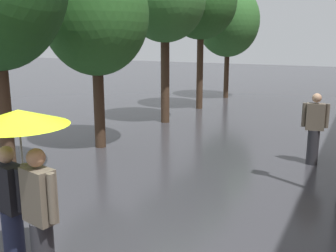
{
  "coord_description": "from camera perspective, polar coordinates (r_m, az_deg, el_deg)",
  "views": [
    {
      "loc": [
        2.82,
        -3.07,
        2.9
      ],
      "look_at": [
        -0.26,
        3.0,
        1.35
      ],
      "focal_mm": 41.85,
      "sensor_mm": 36.0,
      "label": 1
    }
  ],
  "objects": [
    {
      "name": "street_tree_1",
      "position": [
        10.39,
        -10.51,
        15.65
      ],
      "size": [
        2.7,
        2.7,
        5.02
      ],
      "color": "#473323",
      "rests_on": "ground"
    },
    {
      "name": "street_tree_3",
      "position": [
        16.17,
        4.84,
        17.56
      ],
      "size": [
        2.82,
        2.82,
        5.75
      ],
      "color": "#473323",
      "rests_on": "ground"
    },
    {
      "name": "street_tree_4",
      "position": [
        19.31,
        8.75,
        14.86
      ],
      "size": [
        2.95,
        2.95,
        5.33
      ],
      "color": "#473323",
      "rests_on": "ground"
    },
    {
      "name": "couple_under_umbrella",
      "position": [
        4.86,
        -20.46,
        -5.85
      ],
      "size": [
        1.2,
        1.14,
        2.1
      ],
      "color": "#1E233D",
      "rests_on": "ground"
    },
    {
      "name": "pedestrian_walking_midground",
      "position": [
        9.59,
        20.53,
        -0.35
      ],
      "size": [
        0.58,
        0.29,
        1.67
      ],
      "color": "#2D2D33",
      "rests_on": "ground"
    }
  ]
}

